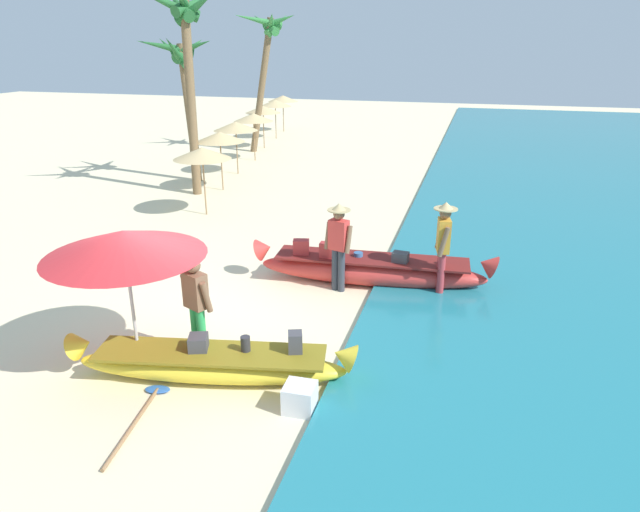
# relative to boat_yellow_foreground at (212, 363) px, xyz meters

# --- Properties ---
(ground_plane) EXTENTS (80.00, 80.00, 0.00)m
(ground_plane) POSITION_rel_boat_yellow_foreground_xyz_m (-0.87, 1.10, -0.26)
(ground_plane) COLOR beige
(boat_yellow_foreground) EXTENTS (4.25, 1.44, 0.75)m
(boat_yellow_foreground) POSITION_rel_boat_yellow_foreground_xyz_m (0.00, 0.00, 0.00)
(boat_yellow_foreground) COLOR yellow
(boat_yellow_foreground) RESTS_ON ground
(boat_red_midground) EXTENTS (4.91, 1.09, 0.87)m
(boat_red_midground) POSITION_rel_boat_yellow_foreground_xyz_m (1.55, 4.01, 0.06)
(boat_red_midground) COLOR red
(boat_red_midground) RESTS_ON ground
(person_vendor_hatted) EXTENTS (0.58, 0.44, 1.78)m
(person_vendor_hatted) POSITION_rel_boat_yellow_foreground_xyz_m (1.00, 3.55, 0.77)
(person_vendor_hatted) COLOR #333842
(person_vendor_hatted) RESTS_ON ground
(person_tourist_customer) EXTENTS (0.58, 0.41, 1.67)m
(person_tourist_customer) POSITION_rel_boat_yellow_foreground_xyz_m (-0.43, 0.47, 0.69)
(person_tourist_customer) COLOR green
(person_tourist_customer) RESTS_ON ground
(person_vendor_assistant) EXTENTS (0.44, 0.58, 1.88)m
(person_vendor_assistant) POSITION_rel_boat_yellow_foreground_xyz_m (2.94, 3.84, 0.83)
(person_vendor_assistant) COLOR #B2383D
(person_vendor_assistant) RESTS_ON ground
(patio_umbrella_large) EXTENTS (2.28, 2.28, 2.17)m
(patio_umbrella_large) POSITION_rel_boat_yellow_foreground_xyz_m (-1.23, 0.01, 1.72)
(patio_umbrella_large) COLOR #B7B7BC
(patio_umbrella_large) RESTS_ON ground
(parasol_row_0) EXTENTS (1.60, 1.60, 1.91)m
(parasol_row_0) POSITION_rel_boat_yellow_foreground_xyz_m (-3.89, 7.61, 1.49)
(parasol_row_0) COLOR #8E6B47
(parasol_row_0) RESTS_ON ground
(parasol_row_1) EXTENTS (1.60, 1.60, 1.91)m
(parasol_row_1) POSITION_rel_boat_yellow_foreground_xyz_m (-4.64, 10.34, 1.49)
(parasol_row_1) COLOR #8E6B47
(parasol_row_1) RESTS_ON ground
(parasol_row_2) EXTENTS (1.60, 1.60, 1.91)m
(parasol_row_2) POSITION_rel_boat_yellow_foreground_xyz_m (-5.15, 12.74, 1.49)
(parasol_row_2) COLOR #8E6B47
(parasol_row_2) RESTS_ON ground
(parasol_row_3) EXTENTS (1.60, 1.60, 1.91)m
(parasol_row_3) POSITION_rel_boat_yellow_foreground_xyz_m (-5.49, 15.27, 1.49)
(parasol_row_3) COLOR #8E6B47
(parasol_row_3) RESTS_ON ground
(parasol_row_4) EXTENTS (1.60, 1.60, 1.91)m
(parasol_row_4) POSITION_rel_boat_yellow_foreground_xyz_m (-6.15, 18.04, 1.49)
(parasol_row_4) COLOR #8E6B47
(parasol_row_4) RESTS_ON ground
(parasol_row_5) EXTENTS (1.60, 1.60, 1.91)m
(parasol_row_5) POSITION_rel_boat_yellow_foreground_xyz_m (-6.57, 20.81, 1.49)
(parasol_row_5) COLOR #8E6B47
(parasol_row_5) RESTS_ON ground
(parasol_row_6) EXTENTS (1.60, 1.60, 1.91)m
(parasol_row_6) POSITION_rel_boat_yellow_foreground_xyz_m (-7.00, 23.21, 1.49)
(parasol_row_6) COLOR #8E6B47
(parasol_row_6) RESTS_ON ground
(palm_tree_tall_inland) EXTENTS (2.49, 2.74, 4.90)m
(palm_tree_tall_inland) POSITION_rel_boat_yellow_foreground_xyz_m (-6.36, 11.32, 3.61)
(palm_tree_tall_inland) COLOR brown
(palm_tree_tall_inland) RESTS_ON ground
(palm_tree_leaning_seaward) EXTENTS (2.49, 2.67, 6.19)m
(palm_tree_leaning_seaward) POSITION_rel_boat_yellow_foreground_xyz_m (-5.20, 9.69, 4.63)
(palm_tree_leaning_seaward) COLOR brown
(palm_tree_leaning_seaward) RESTS_ON ground
(palm_tree_mid_cluster) EXTENTS (2.48, 2.46, 5.87)m
(palm_tree_mid_cluster) POSITION_rel_boat_yellow_foreground_xyz_m (-5.51, 17.13, 4.37)
(palm_tree_mid_cluster) COLOR brown
(palm_tree_mid_cluster) RESTS_ON ground
(cooler_box) EXTENTS (0.42, 0.40, 0.38)m
(cooler_box) POSITION_rel_boat_yellow_foreground_xyz_m (1.45, -0.37, -0.07)
(cooler_box) COLOR silver
(cooler_box) RESTS_ON ground
(paddle) EXTENTS (0.46, 1.74, 0.05)m
(paddle) POSITION_rel_boat_yellow_foreground_xyz_m (-0.53, -1.03, -0.23)
(paddle) COLOR #8E6B47
(paddle) RESTS_ON ground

